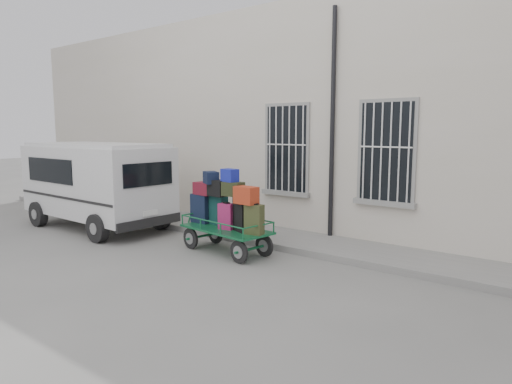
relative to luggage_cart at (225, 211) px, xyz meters
The scene contains 5 objects.
ground 1.18m from the luggage_cart, 54.50° to the right, with size 80.00×80.00×0.00m, color slate.
building 5.35m from the luggage_cart, 85.25° to the left, with size 24.00×5.15×6.00m.
sidewalk 1.89m from the luggage_cart, 75.90° to the left, with size 24.00×1.70×0.15m, color slate.
luggage_cart is the anchor object (origin of this frame).
van 4.61m from the luggage_cart, behind, with size 4.77×2.23×2.38m.
Camera 1 is at (6.30, -6.91, 2.74)m, focal length 32.00 mm.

